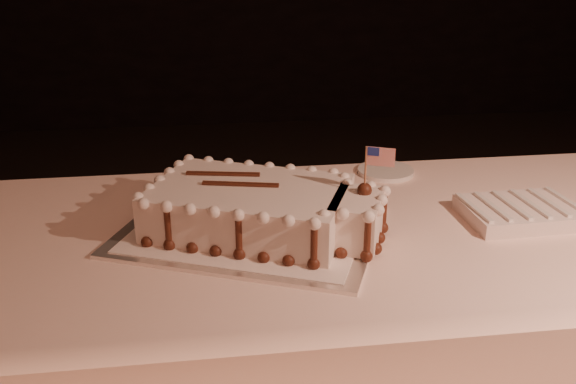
{
  "coord_description": "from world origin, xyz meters",
  "views": [
    {
      "loc": [
        -0.46,
        -0.59,
        1.34
      ],
      "look_at": [
        -0.3,
        0.62,
        0.84
      ],
      "focal_mm": 40.0,
      "sensor_mm": 36.0,
      "label": 1
    }
  ],
  "objects": [
    {
      "name": "side_plate",
      "position": [
        0.0,
        0.92,
        0.76
      ],
      "size": [
        0.14,
        0.14,
        0.01
      ],
      "primitive_type": "cylinder",
      "color": "white",
      "rests_on": "banquet_table"
    },
    {
      "name": "banquet_table",
      "position": [
        0.0,
        0.6,
        0.38
      ],
      "size": [
        2.4,
        0.8,
        0.75
      ],
      "primitive_type": "cube",
      "color": "#FFD6C5",
      "rests_on": "ground"
    },
    {
      "name": "sheet_cake",
      "position": [
        -0.35,
        0.61,
        0.81
      ],
      "size": [
        0.52,
        0.4,
        0.2
      ],
      "color": "white",
      "rests_on": "doily"
    },
    {
      "name": "doily",
      "position": [
        -0.38,
        0.62,
        0.76
      ],
      "size": [
        0.57,
        0.51,
        0.0
      ],
      "primitive_type": "cube",
      "rotation": [
        0.0,
        0.0,
        -0.4
      ],
      "color": "white",
      "rests_on": "cake_board"
    },
    {
      "name": "napkin_stack",
      "position": [
        0.21,
        0.6,
        0.77
      ],
      "size": [
        0.24,
        0.18,
        0.04
      ],
      "color": "silver",
      "rests_on": "banquet_table"
    },
    {
      "name": "cake_board",
      "position": [
        -0.38,
        0.62,
        0.75
      ],
      "size": [
        0.63,
        0.56,
        0.01
      ],
      "primitive_type": "cube",
      "rotation": [
        0.0,
        0.0,
        -0.4
      ],
      "color": "white",
      "rests_on": "banquet_table"
    }
  ]
}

